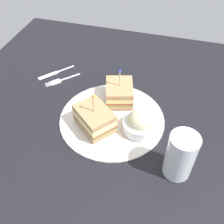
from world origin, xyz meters
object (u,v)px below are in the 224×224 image
at_px(plate, 112,118).
at_px(sandwich_half_front, 95,118).
at_px(coleslaw_bowl, 140,123).
at_px(drink_glass, 180,158).
at_px(sandwich_half_back, 121,93).
at_px(fork, 59,81).
at_px(knife, 54,73).

height_order(plate, sandwich_half_front, sandwich_half_front).
xyz_separation_m(coleslaw_bowl, drink_glass, (0.11, -0.10, 0.02)).
relative_size(sandwich_half_front, coleslaw_bowl, 1.42).
xyz_separation_m(plate, coleslaw_bowl, (0.08, -0.02, 0.03)).
xyz_separation_m(sandwich_half_back, fork, (-0.21, 0.04, -0.03)).
height_order(plate, coleslaw_bowl, coleslaw_bowl).
bearing_deg(drink_glass, coleslaw_bowl, 138.47).
height_order(plate, knife, plate).
bearing_deg(sandwich_half_front, coleslaw_bowl, 10.15).
bearing_deg(knife, sandwich_half_back, -16.37).
bearing_deg(sandwich_half_back, sandwich_half_front, -108.04).
relative_size(sandwich_half_front, knife, 1.17).
distance_m(coleslaw_bowl, fork, 0.32).
height_order(coleslaw_bowl, drink_glass, drink_glass).
distance_m(sandwich_half_front, sandwich_half_back, 0.13).
distance_m(sandwich_half_back, drink_glass, 0.27).
xyz_separation_m(drink_glass, fork, (-0.40, 0.23, -0.05)).
distance_m(plate, fork, 0.24).
distance_m(plate, drink_glass, 0.23).
relative_size(sandwich_half_back, drink_glass, 0.93).
bearing_deg(plate, coleslaw_bowl, -14.93).
distance_m(sandwich_half_front, knife, 0.29).
bearing_deg(knife, drink_glass, -31.72).
relative_size(sandwich_half_front, sandwich_half_back, 1.13).
bearing_deg(sandwich_half_front, knife, 137.30).
height_order(plate, fork, plate).
bearing_deg(sandwich_half_front, sandwich_half_back, 71.96).
bearing_deg(sandwich_half_front, fork, 137.97).
distance_m(coleslaw_bowl, knife, 0.37).
relative_size(coleslaw_bowl, drink_glass, 0.74).
distance_m(sandwich_half_front, fork, 0.24).
xyz_separation_m(drink_glass, knife, (-0.43, 0.27, -0.05)).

